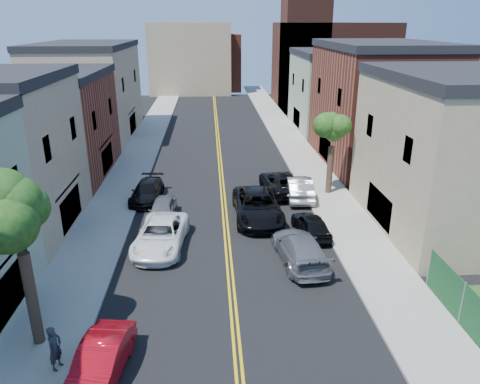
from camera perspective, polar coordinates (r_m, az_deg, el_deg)
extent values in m
cube|color=gray|center=(43.87, -12.96, 3.99)|extent=(3.20, 100.00, 0.15)
cube|color=gray|center=(44.18, 7.77, 4.45)|extent=(3.20, 100.00, 0.15)
cube|color=gray|center=(43.62, -10.68, 4.07)|extent=(0.30, 100.00, 0.15)
cube|color=gray|center=(43.87, 5.52, 4.43)|extent=(0.30, 100.00, 0.15)
cube|color=brown|center=(40.63, -22.82, 7.33)|extent=(9.00, 12.00, 8.00)
cube|color=#998466|center=(53.73, -18.35, 11.59)|extent=(9.00, 16.00, 9.50)
cube|color=#998466|center=(30.57, 25.48, 3.95)|extent=(9.00, 12.00, 9.00)
cube|color=brown|center=(42.88, 16.76, 10.05)|extent=(9.00, 14.00, 10.00)
cube|color=gray|center=(56.16, 11.80, 12.02)|extent=(9.00, 12.00, 8.50)
cube|color=#4C2319|center=(72.22, 11.29, 15.27)|extent=(16.00, 14.00, 12.00)
cube|color=#4C2319|center=(66.93, 8.12, 19.36)|extent=(6.00, 6.00, 22.00)
cube|color=#998466|center=(83.86, -6.24, 16.22)|extent=(14.00, 8.00, 12.00)
cube|color=brown|center=(87.87, -3.41, 15.84)|extent=(10.00, 8.00, 10.00)
cylinder|color=#34281A|center=(19.83, -24.55, -12.05)|extent=(0.44, 0.44, 3.96)
sphere|color=#13380F|center=(18.02, -26.56, -0.30)|extent=(5.20, 5.20, 5.20)
sphere|color=#13380F|center=(17.17, -25.97, 2.52)|extent=(3.90, 3.90, 3.90)
sphere|color=#13380F|center=(18.84, -27.20, -1.25)|extent=(3.64, 3.64, 3.64)
cylinder|color=#34281A|center=(34.35, 11.14, 2.74)|extent=(0.44, 0.44, 3.52)
sphere|color=#13380F|center=(33.42, 11.58, 8.85)|extent=(4.40, 4.40, 4.40)
sphere|color=#13380F|center=(33.06, 12.58, 10.21)|extent=(3.30, 3.30, 3.30)
sphere|color=#13380F|center=(33.81, 10.61, 8.29)|extent=(3.08, 3.08, 3.08)
imported|color=#AB0B17|center=(18.21, -17.05, -19.66)|extent=(2.04, 4.44, 1.41)
imported|color=white|center=(26.44, -9.87, -5.33)|extent=(3.17, 5.91, 1.58)
imported|color=#53565A|center=(30.06, -9.66, -2.26)|extent=(1.87, 4.13, 1.37)
imported|color=black|center=(33.57, -11.54, 0.09)|extent=(2.34, 4.90, 1.38)
imported|color=slate|center=(24.79, 7.51, -7.04)|extent=(2.68, 5.61, 1.58)
imported|color=black|center=(27.92, 8.86, -4.06)|extent=(2.03, 4.17, 1.37)
imported|color=#929499|center=(33.57, 7.32, 0.57)|extent=(1.99, 5.03, 1.63)
imported|color=black|center=(34.52, 5.21, 1.16)|extent=(3.21, 5.88, 1.56)
imported|color=black|center=(29.78, 2.19, -1.77)|extent=(3.03, 6.43, 1.78)
imported|color=#292931|center=(18.82, -22.11, -17.60)|extent=(0.60, 0.74, 1.77)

